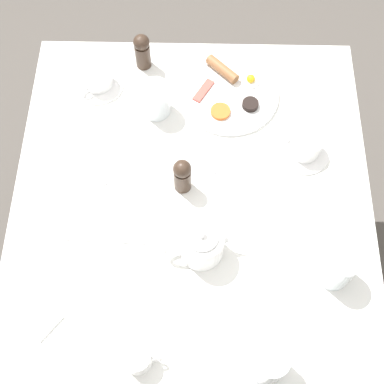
{
  "coord_description": "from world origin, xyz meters",
  "views": [
    {
      "loc": [
        0.01,
        -0.62,
        2.02
      ],
      "look_at": [
        0.0,
        0.0,
        0.75
      ],
      "focal_mm": 50.0,
      "sensor_mm": 36.0,
      "label": 1
    }
  ],
  "objects_px": {
    "breakfast_plate": "(229,92)",
    "wine_glass_spare": "(155,99)",
    "teapot_near": "(201,244)",
    "water_glass_short": "(268,362)",
    "napkin_folded": "(35,313)",
    "creamer_jug": "(138,359)",
    "water_glass_tall": "(338,267)",
    "teacup_with_saucer_left": "(97,79)",
    "fork_spare": "(231,176)",
    "pepper_grinder": "(142,51)",
    "fork_by_plate": "(93,160)",
    "salt_grinder": "(182,175)",
    "teacup_with_saucer_right": "(305,146)",
    "spoon_for_tea": "(298,216)",
    "knife_by_plate": "(106,240)"
  },
  "relations": [
    {
      "from": "teapot_near",
      "to": "water_glass_tall",
      "type": "distance_m",
      "value": 0.33
    },
    {
      "from": "teacup_with_saucer_right",
      "to": "pepper_grinder",
      "type": "distance_m",
      "value": 0.55
    },
    {
      "from": "wine_glass_spare",
      "to": "fork_by_plate",
      "type": "xyz_separation_m",
      "value": [
        -0.17,
        -0.17,
        -0.05
      ]
    },
    {
      "from": "wine_glass_spare",
      "to": "fork_spare",
      "type": "relative_size",
      "value": 0.58
    },
    {
      "from": "fork_by_plate",
      "to": "teapot_near",
      "type": "bearing_deg",
      "value": -40.61
    },
    {
      "from": "teacup_with_saucer_left",
      "to": "fork_spare",
      "type": "height_order",
      "value": "teacup_with_saucer_left"
    },
    {
      "from": "wine_glass_spare",
      "to": "napkin_folded",
      "type": "distance_m",
      "value": 0.66
    },
    {
      "from": "fork_spare",
      "to": "breakfast_plate",
      "type": "bearing_deg",
      "value": 90.78
    },
    {
      "from": "teapot_near",
      "to": "salt_grinder",
      "type": "xyz_separation_m",
      "value": [
        -0.05,
        0.18,
        0.01
      ]
    },
    {
      "from": "creamer_jug",
      "to": "teacup_with_saucer_right",
      "type": "bearing_deg",
      "value": 53.59
    },
    {
      "from": "wine_glass_spare",
      "to": "fork_spare",
      "type": "xyz_separation_m",
      "value": [
        0.22,
        -0.21,
        -0.05
      ]
    },
    {
      "from": "breakfast_plate",
      "to": "teacup_with_saucer_left",
      "type": "distance_m",
      "value": 0.39
    },
    {
      "from": "breakfast_plate",
      "to": "fork_spare",
      "type": "relative_size",
      "value": 1.65
    },
    {
      "from": "creamer_jug",
      "to": "fork_spare",
      "type": "distance_m",
      "value": 0.54
    },
    {
      "from": "creamer_jug",
      "to": "water_glass_tall",
      "type": "bearing_deg",
      "value": 24.91
    },
    {
      "from": "breakfast_plate",
      "to": "spoon_for_tea",
      "type": "bearing_deg",
      "value": -65.56
    },
    {
      "from": "teapot_near",
      "to": "wine_glass_spare",
      "type": "relative_size",
      "value": 1.93
    },
    {
      "from": "pepper_grinder",
      "to": "breakfast_plate",
      "type": "bearing_deg",
      "value": -21.89
    },
    {
      "from": "teacup_with_saucer_left",
      "to": "fork_by_plate",
      "type": "relative_size",
      "value": 0.97
    },
    {
      "from": "breakfast_plate",
      "to": "pepper_grinder",
      "type": "relative_size",
      "value": 2.4
    },
    {
      "from": "salt_grinder",
      "to": "teacup_with_saucer_left",
      "type": "bearing_deg",
      "value": 127.89
    },
    {
      "from": "spoon_for_tea",
      "to": "pepper_grinder",
      "type": "bearing_deg",
      "value": 131.38
    },
    {
      "from": "teapot_near",
      "to": "water_glass_short",
      "type": "bearing_deg",
      "value": -72.66
    },
    {
      "from": "wine_glass_spare",
      "to": "fork_by_plate",
      "type": "bearing_deg",
      "value": -133.87
    },
    {
      "from": "pepper_grinder",
      "to": "knife_by_plate",
      "type": "relative_size",
      "value": 0.54
    },
    {
      "from": "creamer_jug",
      "to": "fork_spare",
      "type": "height_order",
      "value": "creamer_jug"
    },
    {
      "from": "teapot_near",
      "to": "spoon_for_tea",
      "type": "xyz_separation_m",
      "value": [
        0.25,
        0.1,
        -0.05
      ]
    },
    {
      "from": "creamer_jug",
      "to": "teapot_near",
      "type": "bearing_deg",
      "value": 62.89
    },
    {
      "from": "water_glass_short",
      "to": "fork_spare",
      "type": "distance_m",
      "value": 0.51
    },
    {
      "from": "wine_glass_spare",
      "to": "napkin_folded",
      "type": "xyz_separation_m",
      "value": [
        -0.26,
        -0.6,
        -0.05
      ]
    },
    {
      "from": "creamer_jug",
      "to": "fork_by_plate",
      "type": "relative_size",
      "value": 0.59
    },
    {
      "from": "teapot_near",
      "to": "napkin_folded",
      "type": "bearing_deg",
      "value": -168.25
    },
    {
      "from": "water_glass_tall",
      "to": "spoon_for_tea",
      "type": "distance_m",
      "value": 0.18
    },
    {
      "from": "teacup_with_saucer_left",
      "to": "teapot_near",
      "type": "bearing_deg",
      "value": -59.02
    },
    {
      "from": "breakfast_plate",
      "to": "knife_by_plate",
      "type": "xyz_separation_m",
      "value": [
        -0.32,
        -0.47,
        -0.01
      ]
    },
    {
      "from": "salt_grinder",
      "to": "fork_by_plate",
      "type": "relative_size",
      "value": 0.79
    },
    {
      "from": "creamer_jug",
      "to": "fork_by_plate",
      "type": "xyz_separation_m",
      "value": [
        -0.16,
        0.53,
        -0.03
      ]
    },
    {
      "from": "wine_glass_spare",
      "to": "creamer_jug",
      "type": "height_order",
      "value": "wine_glass_spare"
    },
    {
      "from": "breakfast_plate",
      "to": "wine_glass_spare",
      "type": "distance_m",
      "value": 0.22
    },
    {
      "from": "breakfast_plate",
      "to": "teacup_with_saucer_right",
      "type": "height_order",
      "value": "teacup_with_saucer_right"
    },
    {
      "from": "creamer_jug",
      "to": "breakfast_plate",
      "type": "bearing_deg",
      "value": 74.2
    },
    {
      "from": "water_glass_short",
      "to": "teacup_with_saucer_left",
      "type": "bearing_deg",
      "value": 120.14
    },
    {
      "from": "teapot_near",
      "to": "creamer_jug",
      "type": "relative_size",
      "value": 2.17
    },
    {
      "from": "fork_by_plate",
      "to": "pepper_grinder",
      "type": "bearing_deg",
      "value": 70.46
    },
    {
      "from": "water_glass_tall",
      "to": "spoon_for_tea",
      "type": "relative_size",
      "value": 0.99
    },
    {
      "from": "water_glass_short",
      "to": "spoon_for_tea",
      "type": "relative_size",
      "value": 1.06
    },
    {
      "from": "teapot_near",
      "to": "salt_grinder",
      "type": "bearing_deg",
      "value": 94.37
    },
    {
      "from": "pepper_grinder",
      "to": "fork_by_plate",
      "type": "distance_m",
      "value": 0.36
    },
    {
      "from": "water_glass_short",
      "to": "knife_by_plate",
      "type": "bearing_deg",
      "value": 142.45
    },
    {
      "from": "napkin_folded",
      "to": "fork_by_plate",
      "type": "height_order",
      "value": "napkin_folded"
    }
  ]
}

